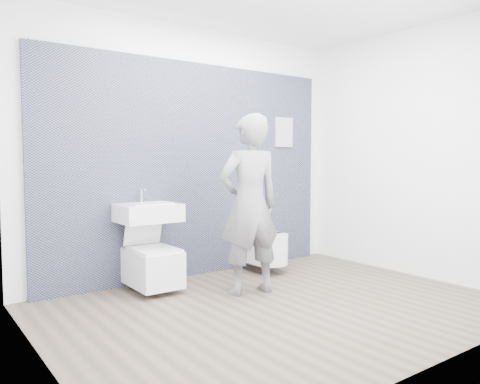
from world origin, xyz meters
TOP-DOWN VIEW (x-y plane):
  - ground at (0.00, 0.00)m, footprint 4.00×4.00m
  - room_shell at (0.00, 0.00)m, footprint 4.00×4.00m
  - tile_wall at (0.00, 1.47)m, footprint 3.60×0.06m
  - washbasin at (-0.70, 1.21)m, footprint 0.60×0.45m
  - toilet_square at (-0.70, 1.14)m, footprint 0.42×0.61m
  - toilet_rounded at (0.73, 1.11)m, footprint 0.39×0.66m
  - info_placard at (1.30, 1.43)m, footprint 0.28×0.03m
  - visitor at (0.04, 0.50)m, footprint 0.70×0.52m

SIDE VIEW (x-z plane):
  - ground at x=0.00m, z-range 0.00..0.00m
  - tile_wall at x=0.00m, z-range -1.20..1.20m
  - info_placard at x=1.30m, z-range -0.19..0.19m
  - toilet_square at x=-0.70m, z-range -0.14..0.67m
  - toilet_rounded at x=0.73m, z-range 0.11..0.46m
  - washbasin at x=-0.70m, z-range 0.56..1.02m
  - visitor at x=0.04m, z-range 0.00..1.76m
  - room_shell at x=0.00m, z-range -0.26..3.74m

